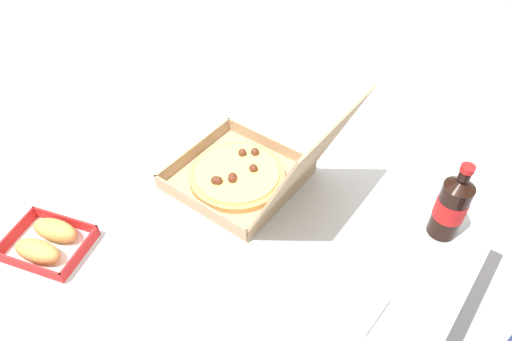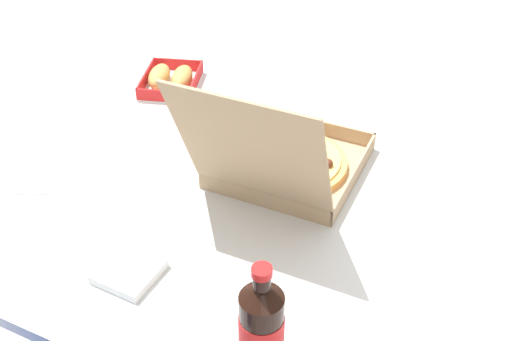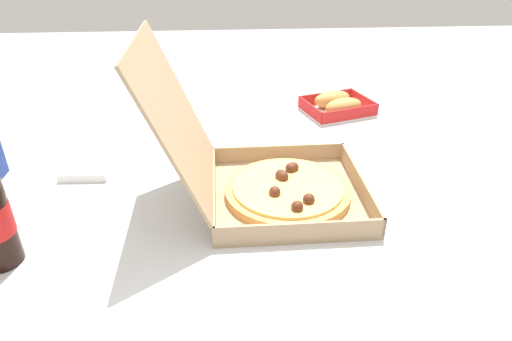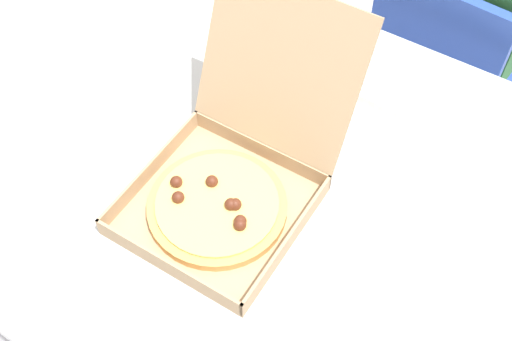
% 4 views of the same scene
% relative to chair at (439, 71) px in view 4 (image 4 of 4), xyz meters
% --- Properties ---
extents(ground_plane, '(10.00, 10.00, 0.00)m').
position_rel_chair_xyz_m(ground_plane, '(-0.13, -0.75, -0.48)').
color(ground_plane, '#B2B2B7').
extents(dining_table, '(1.29, 1.04, 0.75)m').
position_rel_chair_xyz_m(dining_table, '(-0.13, -0.75, 0.20)').
color(dining_table, silver).
rests_on(dining_table, ground_plane).
extents(chair, '(0.43, 0.43, 0.83)m').
position_rel_chair_xyz_m(chair, '(0.00, 0.00, 0.00)').
color(chair, '#2D4CAD').
rests_on(chair, ground_plane).
extents(diner_person, '(0.37, 0.42, 1.15)m').
position_rel_chair_xyz_m(diner_person, '(0.00, 0.06, 0.21)').
color(diner_person, '#333847').
rests_on(diner_person, ground_plane).
extents(pizza_box_open, '(0.32, 0.45, 0.34)m').
position_rel_chair_xyz_m(pizza_box_open, '(-0.15, -0.83, 0.32)').
color(pizza_box_open, tan).
rests_on(pizza_box_open, dining_table).
extents(paper_menu, '(0.25, 0.22, 0.00)m').
position_rel_chair_xyz_m(paper_menu, '(0.31, -0.63, 0.27)').
color(paper_menu, white).
rests_on(paper_menu, dining_table).
extents(napkin_pile, '(0.11, 0.11, 0.02)m').
position_rel_chair_xyz_m(napkin_pile, '(-0.01, -0.42, 0.28)').
color(napkin_pile, white).
rests_on(napkin_pile, dining_table).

